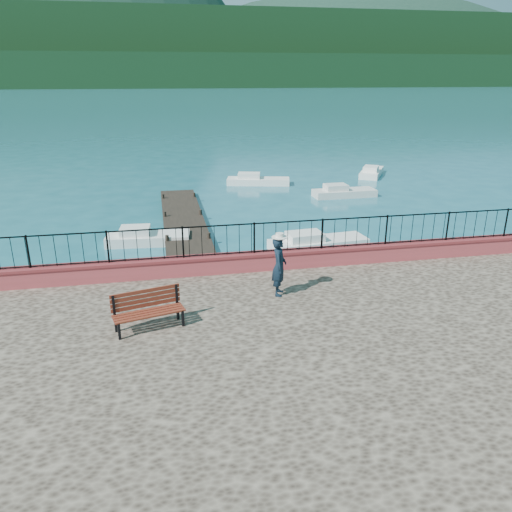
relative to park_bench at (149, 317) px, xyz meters
name	(u,v)px	position (x,y,z in m)	size (l,w,h in m)	color
ground	(293,364)	(3.55, -0.41, -1.49)	(2000.00, 2000.00, 0.00)	#19596B
parapet	(264,261)	(3.55, 3.29, 0.00)	(28.00, 0.46, 0.58)	#AC3E43
railing	(264,238)	(3.55, 3.29, 0.77)	(27.00, 0.05, 0.95)	black
dock	(185,230)	(1.55, 11.59, -1.34)	(2.00, 16.00, 0.30)	#2D231C
far_forest	(156,71)	(3.55, 299.59, 7.51)	(900.00, 60.00, 18.00)	black
foothills	(154,51)	(3.55, 359.59, 20.51)	(900.00, 120.00, 44.00)	black
companion_hill	(350,81)	(223.55, 559.59, -1.49)	(448.00, 384.00, 180.00)	#142D23
park_bench	(149,317)	(0.00, 0.00, 0.00)	(1.79, 0.97, 0.95)	black
person	(279,266)	(3.57, 1.35, 0.55)	(0.61, 0.40, 1.68)	black
hat	(280,235)	(3.57, 1.35, 1.45)	(0.44, 0.44, 0.12)	white
boat_0	(148,235)	(-0.16, 10.32, -1.09)	(3.61, 1.30, 0.80)	silver
boat_1	(318,240)	(7.00, 8.17, -1.09)	(4.22, 1.30, 0.80)	white
boat_2	(344,190)	(11.59, 17.20, -1.09)	(3.82, 1.30, 0.80)	silver
boat_4	(258,178)	(7.13, 21.75, -1.09)	(4.20, 1.30, 0.80)	white
boat_5	(372,170)	(15.99, 23.23, -1.09)	(3.90, 1.30, 0.80)	white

